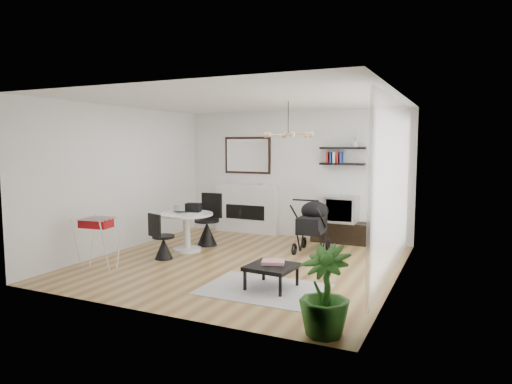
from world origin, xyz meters
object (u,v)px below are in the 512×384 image
at_px(tv_console, 340,232).
at_px(potted_plant, 325,291).
at_px(coffee_table, 272,268).
at_px(drying_rack, 99,242).
at_px(fireplace, 246,203).
at_px(dining_table, 187,226).
at_px(stroller, 312,228).
at_px(crt_tv, 342,209).

xyz_separation_m(tv_console, potted_plant, (1.00, -4.54, 0.26)).
bearing_deg(tv_console, coffee_table, -91.78).
relative_size(drying_rack, coffee_table, 1.23).
distance_m(fireplace, dining_table, 2.09).
bearing_deg(coffee_table, potted_plant, -47.32).
height_order(drying_rack, stroller, stroller).
relative_size(crt_tv, coffee_table, 0.91).
xyz_separation_m(dining_table, stroller, (2.15, 0.95, -0.02)).
relative_size(fireplace, crt_tv, 3.51).
bearing_deg(stroller, crt_tv, 71.05).
distance_m(coffee_table, potted_plant, 1.64).
bearing_deg(crt_tv, coffee_table, -92.36).
bearing_deg(fireplace, dining_table, -96.37).
relative_size(stroller, coffee_table, 1.55).
bearing_deg(potted_plant, dining_table, 142.75).
relative_size(coffee_table, potted_plant, 0.71).
xyz_separation_m(fireplace, crt_tv, (2.22, -0.14, 0.01)).
bearing_deg(tv_console, drying_rack, -130.59).
distance_m(drying_rack, coffee_table, 2.95).
xyz_separation_m(drying_rack, potted_plant, (4.04, -0.99, 0.04)).
height_order(fireplace, stroller, fireplace).
xyz_separation_m(fireplace, drying_rack, (-0.85, -3.68, -0.25)).
distance_m(drying_rack, potted_plant, 4.16).
relative_size(dining_table, potted_plant, 1.03).
distance_m(crt_tv, dining_table, 3.13).
distance_m(stroller, coffee_table, 2.36).
distance_m(fireplace, crt_tv, 2.22).
height_order(tv_console, stroller, stroller).
bearing_deg(potted_plant, stroller, 109.72).
xyz_separation_m(tv_console, stroller, (-0.27, -0.99, 0.24)).
bearing_deg(drying_rack, crt_tv, 41.56).
xyz_separation_m(crt_tv, dining_table, (-2.45, -1.93, -0.22)).
height_order(crt_tv, stroller, stroller).
height_order(fireplace, coffee_table, fireplace).
relative_size(fireplace, coffee_table, 3.20).
distance_m(fireplace, coffee_table, 4.07).
distance_m(stroller, potted_plant, 3.78).
distance_m(crt_tv, potted_plant, 4.64).
relative_size(drying_rack, potted_plant, 0.88).
bearing_deg(stroller, coffee_table, -87.66).
bearing_deg(stroller, tv_console, 72.92).
bearing_deg(coffee_table, stroller, 94.06).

